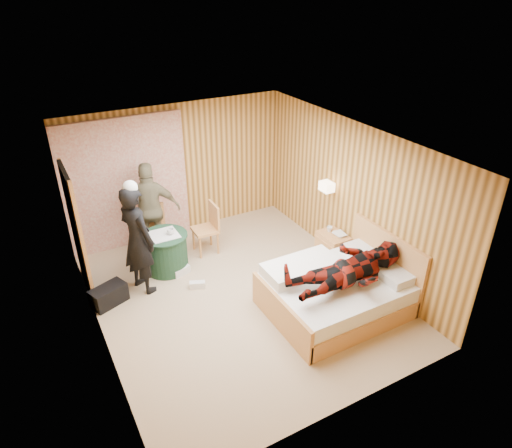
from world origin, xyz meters
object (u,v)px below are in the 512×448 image
nightstand (333,247)px  chair_far (154,226)px  chair_near (209,225)px  man_at_table (151,209)px  wall_lamp (327,186)px  round_table (166,252)px  bed (336,291)px  woman_standing (138,240)px  man_on_bed (351,262)px  duffel_bag (109,295)px

nightstand → chair_far: bearing=145.6°
chair_near → man_at_table: 1.05m
chair_far → chair_near: 0.97m
nightstand → wall_lamp: bearing=83.0°
round_table → chair_far: 0.65m
bed → chair_near: (-0.99, 2.43, 0.23)m
bed → man_at_table: 3.48m
bed → man_at_table: bearing=123.1°
woman_standing → man_on_bed: man_on_bed is taller
man_on_bed → round_table: bearing=127.7°
chair_near → woman_standing: 1.55m
bed → round_table: (-1.88, 2.24, 0.04)m
wall_lamp → chair_far: (-2.66, 1.44, -0.76)m
chair_near → duffel_bag: chair_near is taller
chair_near → nightstand: bearing=53.3°
round_table → wall_lamp: bearing=-17.1°
round_table → man_on_bed: bearing=-52.3°
round_table → chair_far: chair_far is taller
round_table → duffel_bag: size_ratio=1.44×
woman_standing → duffel_bag: bearing=82.3°
man_at_table → man_on_bed: bearing=141.1°
wall_lamp → duffel_bag: size_ratio=0.48×
wall_lamp → chair_near: bearing=150.2°
bed → man_on_bed: size_ratio=1.12×
round_table → man_on_bed: 3.17m
wall_lamp → nightstand: size_ratio=0.46×
bed → man_on_bed: man_on_bed is taller
man_at_table → man_on_bed: size_ratio=0.97×
bed → round_table: size_ratio=2.56×
duffel_bag → woman_standing: size_ratio=0.30×
wall_lamp → bed: size_ratio=0.13×
man_at_table → wall_lamp: bearing=170.9°
chair_far → man_on_bed: (1.89, -3.08, 0.42)m
wall_lamp → nightstand: (-0.04, -0.35, -1.02)m
woman_standing → man_on_bed: 3.22m
wall_lamp → chair_far: size_ratio=0.28×
wall_lamp → duffel_bag: wall_lamp is taller
wall_lamp → chair_near: 2.19m
man_on_bed → bed: bearing=96.0°
chair_far → woman_standing: 1.15m
round_table → chair_near: chair_near is taller
chair_far → man_at_table: 0.32m
nightstand → woman_standing: 3.31m
chair_far → chair_near: size_ratio=1.00×
duffel_bag → man_on_bed: (3.00, -1.98, 0.81)m
nightstand → chair_near: size_ratio=0.60×
bed → woman_standing: 3.11m
nightstand → chair_near: (-1.74, 1.37, 0.26)m
bed → nightstand: bearing=54.7°
nightstand → woman_standing: bearing=165.1°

